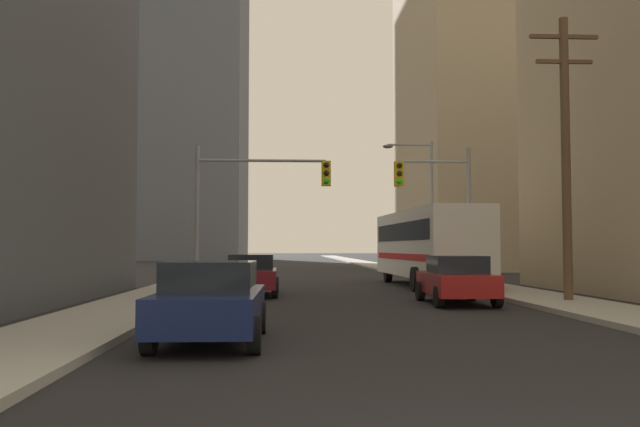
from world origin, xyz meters
TOP-DOWN VIEW (x-y plane):
  - sidewalk_left at (-6.47, 50.00)m, footprint 2.73×160.00m
  - sidewalk_right at (6.47, 50.00)m, footprint 2.73×160.00m
  - city_bus at (4.34, 25.87)m, footprint 2.95×11.59m
  - sedan_navy at (-3.43, 8.69)m, footprint 1.95×4.22m
  - sedan_red at (3.31, 16.87)m, footprint 1.95×4.25m
  - sedan_maroon at (-3.29, 20.79)m, footprint 1.95×4.21m
  - traffic_signal_near_left at (-3.24, 23.85)m, footprint 5.64×0.44m
  - traffic_signal_near_right at (4.34, 23.85)m, footprint 3.27×0.44m
  - utility_pole_right at (6.75, 16.52)m, footprint 2.20×0.28m
  - street_lamp_right at (5.36, 31.41)m, footprint 2.73×0.32m
  - building_left_far_tower at (-20.28, 93.03)m, footprint 24.40×21.91m
  - building_right_mid_block at (21.19, 51.67)m, footprint 25.06×19.08m

SIDE VIEW (x-z plane):
  - sidewalk_left at x=-6.47m, z-range 0.00..0.15m
  - sidewalk_right at x=6.47m, z-range 0.00..0.15m
  - sedan_navy at x=-3.43m, z-range 0.01..1.53m
  - sedan_red at x=3.31m, z-range 0.01..1.53m
  - sedan_maroon at x=-3.29m, z-range 0.01..1.53m
  - city_bus at x=4.34m, z-range 0.23..3.63m
  - traffic_signal_near_right at x=4.34m, z-range 1.02..7.02m
  - traffic_signal_near_left at x=-3.24m, z-range 1.13..7.13m
  - street_lamp_right at x=5.36m, z-range 0.83..8.33m
  - utility_pole_right at x=6.75m, z-range 0.27..9.32m
  - building_right_mid_block at x=21.19m, z-range 0.00..35.95m
  - building_left_far_tower at x=-20.28m, z-range 0.00..49.76m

